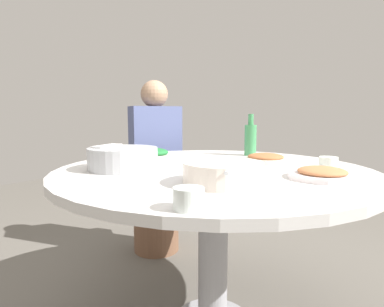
% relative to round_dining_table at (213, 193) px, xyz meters
% --- Properties ---
extents(round_dining_table, '(1.36, 1.36, 0.76)m').
position_rel_round_dining_table_xyz_m(round_dining_table, '(0.00, 0.00, 0.00)').
color(round_dining_table, '#99999E').
rests_on(round_dining_table, ground).
extents(rice_bowl, '(0.30, 0.30, 0.10)m').
position_rel_round_dining_table_xyz_m(rice_bowl, '(0.26, -0.30, 0.16)').
color(rice_bowl, '#B2B5BA').
rests_on(rice_bowl, round_dining_table).
extents(soup_bowl, '(0.27, 0.27, 0.07)m').
position_rel_round_dining_table_xyz_m(soup_bowl, '(0.25, 0.20, 0.15)').
color(soup_bowl, white).
rests_on(soup_bowl, round_dining_table).
extents(dish_greens, '(0.23, 0.23, 0.06)m').
position_rel_round_dining_table_xyz_m(dish_greens, '(-0.05, -0.42, 0.14)').
color(dish_greens, silver).
rests_on(dish_greens, round_dining_table).
extents(dish_stirfry, '(0.22, 0.22, 0.05)m').
position_rel_round_dining_table_xyz_m(dish_stirfry, '(-0.28, 0.12, 0.13)').
color(dish_stirfry, silver).
rests_on(dish_stirfry, round_dining_table).
extents(dish_tofu_braise, '(0.24, 0.24, 0.04)m').
position_rel_round_dining_table_xyz_m(dish_tofu_braise, '(-0.04, 0.44, 0.13)').
color(dish_tofu_braise, white).
rests_on(dish_tofu_braise, round_dining_table).
extents(green_bottle, '(0.07, 0.07, 0.24)m').
position_rel_round_dining_table_xyz_m(green_bottle, '(-0.48, -0.06, 0.21)').
color(green_bottle, '#3F8E55').
rests_on(green_bottle, round_dining_table).
extents(tea_cup_near, '(0.08, 0.08, 0.05)m').
position_rel_round_dining_table_xyz_m(tea_cup_near, '(-0.27, 0.41, 0.14)').
color(tea_cup_near, white).
rests_on(tea_cup_near, round_dining_table).
extents(tea_cup_far, '(0.08, 0.08, 0.06)m').
position_rel_round_dining_table_xyz_m(tea_cup_far, '(0.55, 0.28, 0.14)').
color(tea_cup_far, white).
rests_on(tea_cup_far, round_dining_table).
extents(stool_for_diner_left, '(0.33, 0.33, 0.47)m').
position_rel_round_dining_table_xyz_m(stool_for_diner_left, '(-0.48, -0.80, -0.41)').
color(stool_for_diner_left, brown).
rests_on(stool_for_diner_left, ground).
extents(diner_left, '(0.45, 0.46, 0.76)m').
position_rel_round_dining_table_xyz_m(diner_left, '(-0.48, -0.80, 0.14)').
color(diner_left, '#2D333D').
rests_on(diner_left, stool_for_diner_left).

